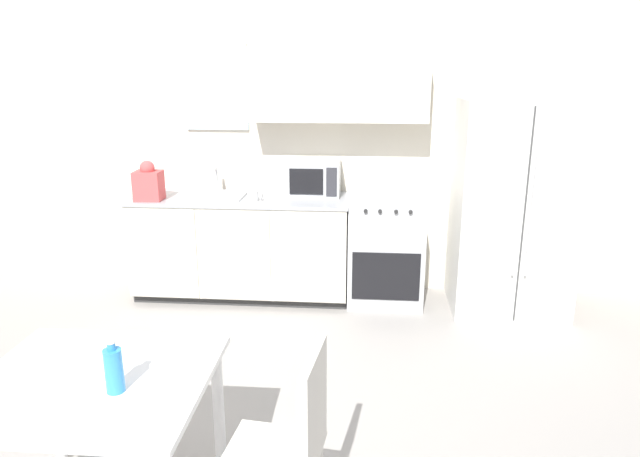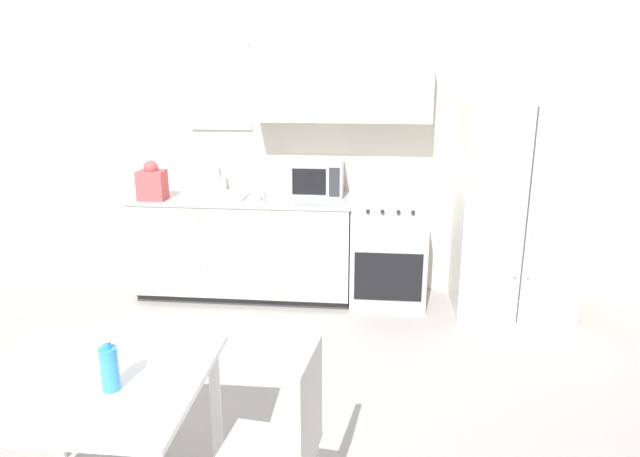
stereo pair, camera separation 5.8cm
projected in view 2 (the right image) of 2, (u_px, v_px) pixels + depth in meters
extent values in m
plane|color=gray|center=(252.00, 427.00, 3.30)|extent=(12.00, 12.00, 0.00)
cube|color=beige|center=(301.00, 143.00, 5.12)|extent=(12.00, 0.06, 2.70)
cube|color=silver|center=(220.00, 87.00, 5.02)|extent=(0.56, 0.04, 0.74)
cube|color=beige|center=(342.00, 85.00, 4.76)|extent=(1.50, 0.32, 0.61)
cube|color=#333333|center=(248.00, 289.00, 5.24)|extent=(1.88, 0.55, 0.08)
cube|color=beige|center=(245.00, 244.00, 5.08)|extent=(1.88, 0.61, 0.81)
cube|color=beige|center=(165.00, 253.00, 4.85)|extent=(0.61, 0.01, 0.79)
cube|color=beige|center=(237.00, 255.00, 4.79)|extent=(0.61, 0.01, 0.79)
cube|color=beige|center=(311.00, 258.00, 4.72)|extent=(0.61, 0.01, 0.79)
cube|color=#9EA0A5|center=(244.00, 198.00, 4.97)|extent=(1.90, 0.64, 0.03)
cube|color=#B7BABC|center=(388.00, 250.00, 4.98)|extent=(0.64, 0.59, 0.94)
cube|color=black|center=(388.00, 277.00, 4.73)|extent=(0.56, 0.01, 0.41)
cylinder|color=#262626|center=(368.00, 211.00, 4.58)|extent=(0.03, 0.02, 0.03)
cylinder|color=#262626|center=(382.00, 212.00, 4.57)|extent=(0.03, 0.02, 0.03)
cylinder|color=#262626|center=(399.00, 212.00, 4.56)|extent=(0.03, 0.02, 0.03)
cylinder|color=#262626|center=(413.00, 212.00, 4.55)|extent=(0.03, 0.02, 0.03)
cube|color=silver|center=(516.00, 208.00, 4.70)|extent=(0.94, 0.72, 1.77)
cube|color=#3F3F3F|center=(527.00, 220.00, 4.35)|extent=(0.01, 0.01, 1.71)
cylinder|color=silver|center=(522.00, 216.00, 4.32)|extent=(0.02, 0.02, 0.97)
cylinder|color=silver|center=(535.00, 217.00, 4.31)|extent=(0.02, 0.02, 0.97)
cube|color=#B7BABC|center=(216.00, 195.00, 4.99)|extent=(0.56, 0.41, 0.02)
cylinder|color=silver|center=(220.00, 178.00, 5.11)|extent=(0.02, 0.02, 0.21)
cylinder|color=silver|center=(217.00, 169.00, 5.02)|extent=(0.02, 0.14, 0.02)
cube|color=#B7BABC|center=(317.00, 178.00, 4.98)|extent=(0.45, 0.31, 0.31)
cube|color=black|center=(309.00, 182.00, 4.83)|extent=(0.29, 0.01, 0.22)
cube|color=#2D2D33|center=(334.00, 182.00, 4.81)|extent=(0.09, 0.01, 0.24)
cylinder|color=white|center=(256.00, 196.00, 4.80)|extent=(0.09, 0.09, 0.09)
torus|color=white|center=(264.00, 196.00, 4.79)|extent=(0.02, 0.07, 0.07)
cube|color=#D14C4C|center=(152.00, 185.00, 4.83)|extent=(0.23, 0.20, 0.25)
sphere|color=#D14C4C|center=(151.00, 167.00, 4.79)|extent=(0.13, 0.13, 0.12)
cube|color=white|center=(89.00, 380.00, 2.44)|extent=(0.98, 0.88, 0.03)
cylinder|color=white|center=(53.00, 400.00, 2.95)|extent=(0.06, 0.06, 0.71)
cylinder|color=white|center=(216.00, 410.00, 2.86)|extent=(0.06, 0.06, 0.71)
cube|color=beige|center=(266.00, 454.00, 2.41)|extent=(0.45, 0.45, 0.02)
cube|color=beige|center=(308.00, 408.00, 2.30)|extent=(0.08, 0.37, 0.48)
cylinder|color=#338CD8|center=(110.00, 369.00, 2.31)|extent=(0.07, 0.07, 0.19)
cylinder|color=#338CD8|center=(107.00, 345.00, 2.28)|extent=(0.03, 0.03, 0.03)
cylinder|color=white|center=(106.00, 339.00, 2.28)|extent=(0.04, 0.04, 0.02)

